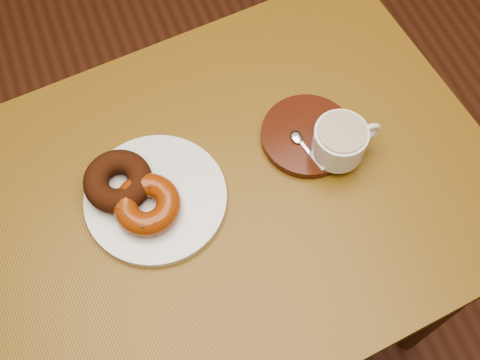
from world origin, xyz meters
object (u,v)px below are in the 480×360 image
object	(u,v)px
donut_plate	(156,198)
saucer	(307,136)
coffee_cup	(341,141)
cafe_table	(230,220)

from	to	relation	value
donut_plate	saucer	xyz separation A→B (m)	(0.28, 0.02, 0.00)
saucer	coffee_cup	size ratio (longest dim) A/B	1.36
donut_plate	saucer	world-z (taller)	saucer
saucer	coffee_cup	xyz separation A→B (m)	(0.03, -0.05, 0.04)
donut_plate	coffee_cup	size ratio (longest dim) A/B	1.98
cafe_table	saucer	world-z (taller)	saucer
cafe_table	coffee_cup	size ratio (longest dim) A/B	8.10
donut_plate	coffee_cup	xyz separation A→B (m)	(0.31, -0.03, 0.04)
saucer	cafe_table	bearing A→B (deg)	-165.03
donut_plate	saucer	distance (m)	0.28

